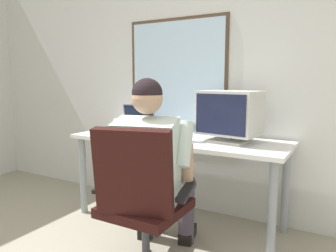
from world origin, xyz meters
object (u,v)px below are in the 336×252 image
(laptop, at_px, (135,125))
(desk_speaker, at_px, (163,126))
(office_chair, at_px, (140,195))
(crt_monitor, at_px, (229,114))
(desk, at_px, (177,149))
(person_seated, at_px, (154,168))
(wine_glass, at_px, (189,128))
(cd_case, at_px, (157,138))

(laptop, height_order, desk_speaker, laptop)
(office_chair, height_order, crt_monitor, crt_monitor)
(desk, relative_size, desk_speaker, 11.67)
(person_seated, height_order, wine_glass, person_seated)
(person_seated, relative_size, cd_case, 8.30)
(desk, xyz_separation_m, desk_speaker, (-0.17, 0.07, 0.17))
(person_seated, bearing_deg, cd_case, 119.66)
(desk, height_order, crt_monitor, crt_monitor)
(desk_speaker, bearing_deg, wine_glass, -27.27)
(cd_case, bearing_deg, crt_monitor, 14.42)
(crt_monitor, height_order, wine_glass, crt_monitor)
(desk, relative_size, office_chair, 1.90)
(person_seated, xyz_separation_m, desk_speaker, (-0.33, 0.68, 0.17))
(crt_monitor, xyz_separation_m, laptop, (-0.91, 0.03, -0.16))
(desk, xyz_separation_m, person_seated, (0.15, -0.61, 0.00))
(person_seated, bearing_deg, desk, 103.79)
(person_seated, bearing_deg, laptop, 132.64)
(laptop, relative_size, wine_glass, 2.29)
(laptop, bearing_deg, wine_glass, -15.17)
(crt_monitor, height_order, laptop, crt_monitor)
(wine_glass, relative_size, cd_case, 1.05)
(desk_speaker, bearing_deg, person_seated, -64.50)
(wine_glass, bearing_deg, desk_speaker, 152.73)
(office_chair, bearing_deg, cd_case, 114.60)
(laptop, height_order, wine_glass, laptop)
(desk, bearing_deg, crt_monitor, 5.16)
(wine_glass, distance_m, desk_speaker, 0.38)
(wine_glass, height_order, cd_case, wine_glass)
(desk_speaker, height_order, cd_case, desk_speaker)
(crt_monitor, xyz_separation_m, desk_speaker, (-0.61, 0.03, -0.14))
(office_chair, bearing_deg, person_seated, 102.67)
(office_chair, distance_m, wine_glass, 0.81)
(desk, bearing_deg, person_seated, -76.21)
(desk, height_order, office_chair, office_chair)
(desk, distance_m, laptop, 0.51)
(desk_speaker, relative_size, cd_case, 1.06)
(laptop, distance_m, desk_speaker, 0.30)
(desk, distance_m, crt_monitor, 0.54)
(crt_monitor, bearing_deg, desk_speaker, 177.14)
(office_chair, distance_m, crt_monitor, 1.01)
(cd_case, bearing_deg, desk, 38.14)
(wine_glass, distance_m, cd_case, 0.31)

